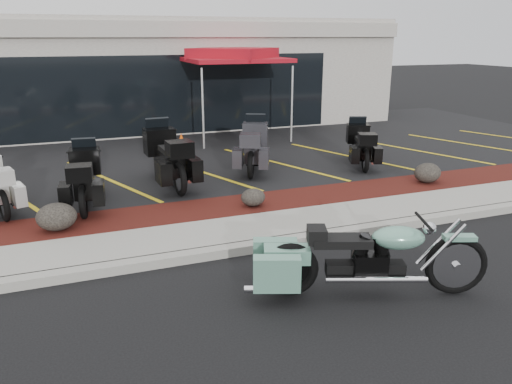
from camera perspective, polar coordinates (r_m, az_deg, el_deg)
name	(u,v)px	position (r m, az deg, el deg)	size (l,w,h in m)	color
ground	(293,271)	(7.66, 4.30, -8.94)	(90.00, 90.00, 0.00)	black
curb	(271,244)	(8.38, 1.71, -5.94)	(24.00, 0.25, 0.15)	gray
sidewalk	(256,229)	(8.98, 0.01, -4.29)	(24.00, 1.20, 0.15)	gray
mulch_bed	(235,208)	(10.04, -2.42, -1.88)	(24.00, 1.20, 0.16)	black
upper_lot	(178,152)	(15.07, -8.95, 4.49)	(26.00, 9.60, 0.15)	black
dealership_building	(142,72)	(20.93, -12.94, 13.20)	(18.00, 8.16, 4.00)	gray
boulder_left	(57,217)	(9.31, -21.83, -2.64)	(0.68, 0.57, 0.48)	black
boulder_mid	(253,197)	(9.89, -0.34, -0.61)	(0.49, 0.41, 0.35)	black
boulder_right	(427,173)	(12.13, 19.00, 2.09)	(0.64, 0.53, 0.45)	black
hero_cruiser	(457,257)	(7.28, 21.99, -6.88)	(3.18, 0.80, 1.12)	#659E87
touring_black_front	(86,166)	(11.12, -18.83, 2.80)	(2.12, 0.81, 1.23)	black
touring_black_mid	(158,147)	(12.18, -11.09, 5.07)	(2.43, 0.93, 1.42)	black
touring_grey	(256,138)	(13.26, -0.04, 6.17)	(2.26, 0.86, 1.31)	#302F34
touring_black_rear	(357,138)	(13.96, 11.44, 6.11)	(2.02, 0.77, 1.17)	black
traffic_cone	(181,142)	(15.01, -8.52, 5.73)	(0.33, 0.33, 0.50)	#E94F07
popup_canopy	(233,56)	(16.60, -2.61, 15.22)	(3.57, 3.57, 2.87)	silver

